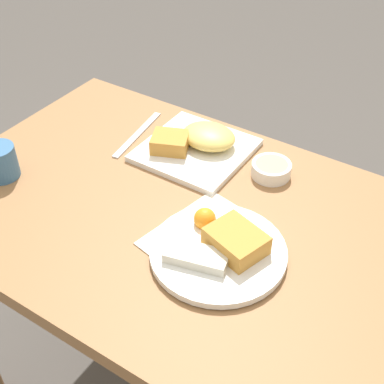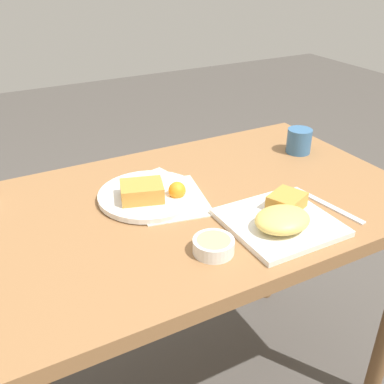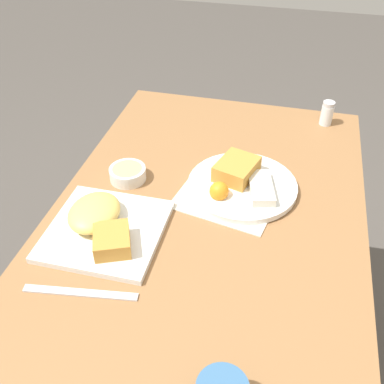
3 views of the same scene
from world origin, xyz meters
name	(u,v)px [view 3 (image 3 of 3)]	position (x,y,z in m)	size (l,w,h in m)	color
dining_table	(205,247)	(0.00, 0.00, 0.65)	(1.09, 0.69, 0.74)	olive
menu_card	(226,199)	(-0.07, 0.03, 0.75)	(0.21, 0.25, 0.00)	beige
plate_square_near	(102,225)	(0.10, -0.20, 0.77)	(0.24, 0.24, 0.06)	white
plate_oval_far	(241,182)	(-0.12, 0.06, 0.76)	(0.26, 0.26, 0.05)	white
sauce_ramekin	(128,173)	(-0.09, -0.21, 0.76)	(0.09, 0.09, 0.03)	white
salt_shaker	(327,115)	(-0.47, 0.25, 0.78)	(0.03, 0.03, 0.07)	white
butter_knife	(80,293)	(0.26, -0.18, 0.75)	(0.05, 0.22, 0.00)	silver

